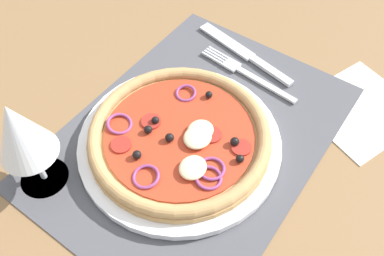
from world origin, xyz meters
TOP-DOWN VIEW (x-y plane):
  - ground_plane at (0.00, 0.00)cm, footprint 190.00×140.00cm
  - placemat at (0.00, 0.00)cm, footprint 45.58×33.38cm
  - plate at (-2.90, 0.67)cm, footprint 28.40×28.40cm
  - pizza at (-2.95, 0.57)cm, footprint 25.33×25.33cm
  - fork at (14.70, 0.85)cm, footprint 3.17×18.06cm
  - knife at (18.66, 3.14)cm, footprint 5.58×19.93cm
  - wine_glass at (-17.65, 12.37)cm, footprint 7.20×7.20cm
  - napkin at (18.66, -17.64)cm, footprint 19.91×18.98cm

SIDE VIEW (x-z plane):
  - ground_plane at x=0.00cm, z-range -2.40..0.00cm
  - napkin at x=18.66cm, z-range 0.00..0.36cm
  - placemat at x=0.00cm, z-range 0.00..0.40cm
  - fork at x=14.70cm, z-range 0.40..0.84cm
  - knife at x=18.66cm, z-range 0.35..0.96cm
  - plate at x=-2.90cm, z-range 0.40..1.65cm
  - pizza at x=-2.95cm, z-range 1.48..4.01cm
  - wine_glass at x=-17.65cm, z-range 2.68..17.58cm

